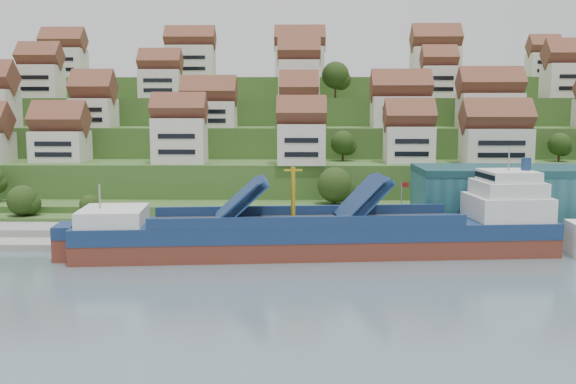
{
  "coord_description": "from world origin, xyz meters",
  "views": [
    {
      "loc": [
        0.98,
        -96.88,
        22.61
      ],
      "look_at": [
        -1.13,
        14.0,
        8.0
      ],
      "focal_mm": 40.0,
      "sensor_mm": 36.0,
      "label": 1
    }
  ],
  "objects": [
    {
      "name": "ground",
      "position": [
        0.0,
        0.0,
        0.0
      ],
      "size": [
        300.0,
        300.0,
        0.0
      ],
      "primitive_type": "plane",
      "color": "slate",
      "rests_on": "ground"
    },
    {
      "name": "quay",
      "position": [
        20.0,
        15.0,
        1.1
      ],
      "size": [
        180.0,
        14.0,
        2.2
      ],
      "primitive_type": "cube",
      "color": "gray",
      "rests_on": "ground"
    },
    {
      "name": "hillside",
      "position": [
        0.0,
        103.55,
        10.66
      ],
      "size": [
        260.0,
        128.0,
        31.0
      ],
      "color": "#2D4C1E",
      "rests_on": "ground"
    },
    {
      "name": "hillside_village",
      "position": [
        0.69,
        61.05,
        24.49
      ],
      "size": [
        155.23,
        63.63,
        29.04
      ],
      "color": "beige",
      "rests_on": "ground"
    },
    {
      "name": "hillside_trees",
      "position": [
        -4.21,
        44.73,
        16.68
      ],
      "size": [
        145.85,
        62.41,
        31.74
      ],
      "color": "#263F15",
      "rests_on": "ground"
    },
    {
      "name": "flagpole",
      "position": [
        18.11,
        10.0,
        6.88
      ],
      "size": [
        1.28,
        0.16,
        8.0
      ],
      "color": "gray",
      "rests_on": "quay"
    },
    {
      "name": "cargo_ship",
      "position": [
        5.71,
        0.95,
        3.13
      ],
      "size": [
        74.03,
        18.21,
        16.19
      ],
      "rotation": [
        0.0,
        0.0,
        0.09
      ],
      "color": "maroon",
      "rests_on": "ground"
    }
  ]
}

